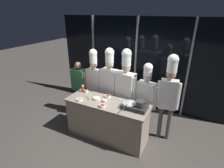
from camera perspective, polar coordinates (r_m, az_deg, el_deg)
The scene contains 21 objects.
ground_plane at distance 4.46m, azimuth -1.52°, elevation -16.56°, with size 24.00×24.00×0.00m, color #47423D.
window_wall_back at distance 5.34m, azimuth 7.83°, elevation 6.56°, with size 5.17×0.09×2.70m.
demo_counter at distance 4.18m, azimuth -1.59°, elevation -11.59°, with size 1.92×0.67×0.94m.
portable_stove at distance 3.71m, azimuth 7.41°, elevation -7.30°, with size 0.52×0.34×0.10m.
frying_pan at distance 3.70m, azimuth 5.69°, elevation -5.96°, with size 0.30×0.53×0.05m.
stock_pot at distance 3.62m, azimuth 9.30°, elevation -6.20°, with size 0.23×0.20×0.11m.
squeeze_bottle_chili at distance 4.45m, azimuth -9.51°, elevation -1.34°, with size 0.07×0.07×0.20m.
prep_bowl_bell_pepper at distance 3.75m, azimuth -3.19°, elevation -7.10°, with size 0.14×0.14×0.05m.
prep_bowl_chili_flakes at distance 4.13m, azimuth -1.47°, elevation -4.04°, with size 0.15×0.15×0.05m.
prep_bowl_mushrooms at distance 4.07m, azimuth -10.56°, elevation -4.99°, with size 0.15×0.15×0.03m.
prep_bowl_noodles at distance 3.94m, azimuth -2.31°, elevation -5.42°, with size 0.10×0.10×0.05m.
prep_bowl_chicken at distance 4.06m, azimuth -5.04°, elevation -4.66°, with size 0.17×0.17×0.04m.
prep_bowl_scallions at distance 4.42m, azimuth -8.43°, elevation -2.32°, with size 0.09×0.09×0.05m.
serving_spoon_slotted at distance 4.04m, azimuth 2.05°, elevation -5.04°, with size 0.26×0.09×0.02m.
serving_spoon_solid at distance 4.12m, azimuth -7.75°, elevation -4.66°, with size 0.20×0.14×0.02m.
person_guest at distance 4.99m, azimuth -10.66°, elevation 0.24°, with size 0.52×0.21×1.56m.
chef_head at distance 4.72m, azimuth -5.87°, elevation 1.54°, with size 0.53×0.26×1.95m.
chef_sous at distance 4.44m, azimuth -0.80°, elevation 0.73°, with size 0.60×0.31×2.03m.
chef_line at distance 4.18m, azimuth 4.45°, elevation -0.48°, with size 0.59×0.31×2.06m.
chef_pastry at distance 4.11m, azimuth 10.99°, elevation -3.52°, with size 0.55×0.28×1.80m.
chef_apprentice at distance 3.94m, azimuth 18.07°, elevation -2.17°, with size 0.48×0.24×2.04m.
Camera 1 is at (1.67, -3.01, 2.84)m, focal length 28.00 mm.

